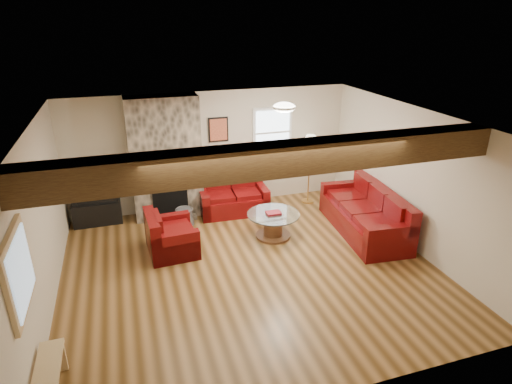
{
  "coord_description": "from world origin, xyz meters",
  "views": [
    {
      "loc": [
        -1.76,
        -5.85,
        3.93
      ],
      "look_at": [
        0.24,
        0.4,
        1.19
      ],
      "focal_mm": 30.0,
      "sensor_mm": 36.0,
      "label": 1
    }
  ],
  "objects_px": {
    "sofa_three": "(364,211)",
    "television": "(94,191)",
    "armchair_red": "(171,233)",
    "coffee_table": "(273,225)",
    "floor_lamp": "(310,145)",
    "loveseat": "(233,195)",
    "tv_cabinet": "(97,213)"
  },
  "relations": [
    {
      "from": "television",
      "to": "tv_cabinet",
      "type": "bearing_deg",
      "value": 0.0
    },
    {
      "from": "coffee_table",
      "to": "floor_lamp",
      "type": "xyz_separation_m",
      "value": [
        1.31,
        1.32,
        1.08
      ]
    },
    {
      "from": "armchair_red",
      "to": "tv_cabinet",
      "type": "bearing_deg",
      "value": 35.91
    },
    {
      "from": "coffee_table",
      "to": "floor_lamp",
      "type": "bearing_deg",
      "value": 45.25
    },
    {
      "from": "loveseat",
      "to": "sofa_three",
      "type": "bearing_deg",
      "value": -34.29
    },
    {
      "from": "armchair_red",
      "to": "coffee_table",
      "type": "height_order",
      "value": "armchair_red"
    },
    {
      "from": "armchair_red",
      "to": "floor_lamp",
      "type": "distance_m",
      "value": 3.58
    },
    {
      "from": "television",
      "to": "sofa_three",
      "type": "bearing_deg",
      "value": -21.5
    },
    {
      "from": "sofa_three",
      "to": "loveseat",
      "type": "height_order",
      "value": "sofa_three"
    },
    {
      "from": "loveseat",
      "to": "tv_cabinet",
      "type": "distance_m",
      "value": 2.77
    },
    {
      "from": "television",
      "to": "floor_lamp",
      "type": "xyz_separation_m",
      "value": [
        4.49,
        -0.29,
        0.61
      ]
    },
    {
      "from": "armchair_red",
      "to": "coffee_table",
      "type": "distance_m",
      "value": 1.9
    },
    {
      "from": "television",
      "to": "armchair_red",
      "type": "bearing_deg",
      "value": -50.88
    },
    {
      "from": "armchair_red",
      "to": "tv_cabinet",
      "type": "height_order",
      "value": "armchair_red"
    },
    {
      "from": "armchair_red",
      "to": "floor_lamp",
      "type": "relative_size",
      "value": 0.6
    },
    {
      "from": "loveseat",
      "to": "floor_lamp",
      "type": "bearing_deg",
      "value": 3.12
    },
    {
      "from": "coffee_table",
      "to": "television",
      "type": "distance_m",
      "value": 3.6
    },
    {
      "from": "armchair_red",
      "to": "television",
      "type": "height_order",
      "value": "television"
    },
    {
      "from": "tv_cabinet",
      "to": "sofa_three",
      "type": "bearing_deg",
      "value": -21.5
    },
    {
      "from": "sofa_three",
      "to": "loveseat",
      "type": "relative_size",
      "value": 1.6
    },
    {
      "from": "armchair_red",
      "to": "tv_cabinet",
      "type": "relative_size",
      "value": 1.0
    },
    {
      "from": "sofa_three",
      "to": "coffee_table",
      "type": "relative_size",
      "value": 2.3
    },
    {
      "from": "sofa_three",
      "to": "television",
      "type": "xyz_separation_m",
      "value": [
        -4.92,
        1.94,
        0.28
      ]
    },
    {
      "from": "sofa_three",
      "to": "coffee_table",
      "type": "distance_m",
      "value": 1.77
    },
    {
      "from": "tv_cabinet",
      "to": "coffee_table",
      "type": "bearing_deg",
      "value": -26.76
    },
    {
      "from": "loveseat",
      "to": "coffee_table",
      "type": "bearing_deg",
      "value": -68.77
    },
    {
      "from": "sofa_three",
      "to": "loveseat",
      "type": "xyz_separation_m",
      "value": [
        -2.17,
        1.64,
        -0.06
      ]
    },
    {
      "from": "floor_lamp",
      "to": "armchair_red",
      "type": "bearing_deg",
      "value": -158.01
    },
    {
      "from": "sofa_three",
      "to": "floor_lamp",
      "type": "height_order",
      "value": "floor_lamp"
    },
    {
      "from": "television",
      "to": "floor_lamp",
      "type": "height_order",
      "value": "floor_lamp"
    },
    {
      "from": "sofa_three",
      "to": "coffee_table",
      "type": "height_order",
      "value": "sofa_three"
    },
    {
      "from": "sofa_three",
      "to": "loveseat",
      "type": "distance_m",
      "value": 2.72
    }
  ]
}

